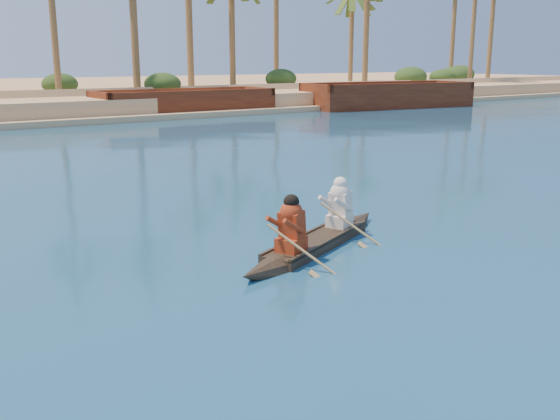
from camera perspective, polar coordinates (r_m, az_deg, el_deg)
ground at (r=20.66m, az=13.84°, el=3.09°), size 160.00×160.00×0.00m
sandy_embankment at (r=62.08m, az=-21.51°, el=9.80°), size 150.00×51.00×1.50m
shrub_cluster at (r=47.33m, az=-16.78°, el=10.08°), size 100.00×6.00×2.40m
canoe at (r=12.36m, az=3.39°, el=-2.15°), size 5.07×2.67×1.44m
barge_mid at (r=42.90m, az=-8.68°, el=9.52°), size 12.04×4.21×1.99m
barge_right at (r=50.16m, az=9.85°, el=10.14°), size 13.98×6.39×2.25m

